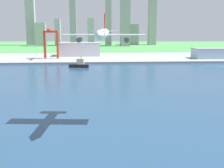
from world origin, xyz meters
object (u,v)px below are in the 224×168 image
at_px(tugboat_small, 79,64).
at_px(port_crane_red, 51,38).
at_px(warehouse_main, 80,49).
at_px(airplane_landing, 103,34).
at_px(warehouse_annex, 209,53).

bearing_deg(tugboat_small, port_crane_red, 117.64).
bearing_deg(warehouse_main, tugboat_small, -88.01).
xyz_separation_m(tugboat_small, warehouse_main, (-4.42, 127.28, 8.90)).
bearing_deg(airplane_landing, port_crane_red, 102.37).
height_order(port_crane_red, warehouse_annex, port_crane_red).
relative_size(warehouse_main, warehouse_annex, 1.40).
relative_size(port_crane_red, warehouse_annex, 0.92).
height_order(tugboat_small, warehouse_annex, warehouse_annex).
height_order(airplane_landing, warehouse_main, airplane_landing).
xyz_separation_m(warehouse_main, warehouse_annex, (193.11, -54.92, -2.90)).
relative_size(airplane_landing, warehouse_annex, 1.00).
xyz_separation_m(airplane_landing, port_crane_red, (-64.88, 295.74, -12.37)).
bearing_deg(warehouse_annex, tugboat_small, -159.02).
bearing_deg(port_crane_red, tugboat_small, -62.36).
bearing_deg(warehouse_main, airplane_landing, -85.78).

